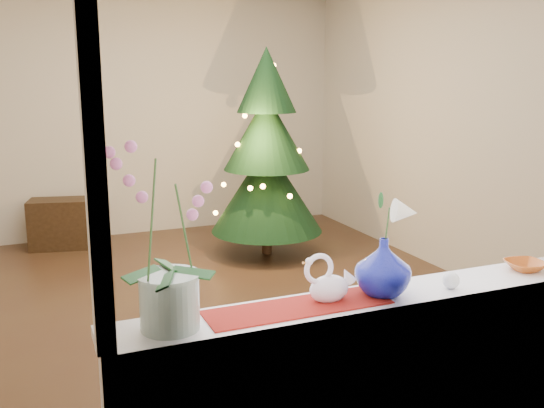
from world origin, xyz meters
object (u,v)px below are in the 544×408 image
at_px(xmas_tree, 267,153).
at_px(swan, 329,278).
at_px(blue_vase, 383,263).
at_px(amber_dish, 525,266).
at_px(orchid_pot, 167,237).
at_px(side_table, 65,223).
at_px(paperweight, 451,280).

bearing_deg(xmas_tree, swan, -108.60).
bearing_deg(swan, xmas_tree, 93.32).
xyz_separation_m(blue_vase, amber_dish, (0.74, 0.02, -0.11)).
bearing_deg(xmas_tree, blue_vase, -105.22).
relative_size(swan, blue_vase, 0.82).
distance_m(amber_dish, xmas_tree, 3.54).
bearing_deg(swan, amber_dish, 21.88).
bearing_deg(orchid_pot, swan, 1.33).
bearing_deg(side_table, amber_dish, -57.01).
distance_m(orchid_pot, paperweight, 1.16).
xyz_separation_m(swan, blue_vase, (0.22, -0.02, 0.04)).
relative_size(blue_vase, paperweight, 3.81).
relative_size(orchid_pot, paperweight, 9.33).
bearing_deg(amber_dish, blue_vase, -178.67).
bearing_deg(blue_vase, paperweight, -9.10).
xyz_separation_m(paperweight, amber_dish, (0.45, 0.06, -0.02)).
relative_size(blue_vase, xmas_tree, 0.13).
bearing_deg(side_table, blue_vase, -65.77).
bearing_deg(paperweight, swan, 172.85).
height_order(blue_vase, amber_dish, blue_vase).
xyz_separation_m(orchid_pot, paperweight, (1.12, -0.05, -0.28)).
bearing_deg(side_table, swan, -68.48).
height_order(orchid_pot, swan, orchid_pot).
height_order(paperweight, amber_dish, paperweight).
bearing_deg(amber_dish, paperweight, -171.96).
xyz_separation_m(orchid_pot, xmas_tree, (1.80, 3.55, -0.23)).
distance_m(blue_vase, xmas_tree, 3.68).
relative_size(swan, xmas_tree, 0.11).
height_order(swan, side_table, swan).
height_order(orchid_pot, side_table, orchid_pot).
bearing_deg(side_table, orchid_pot, -76.14).
bearing_deg(paperweight, orchid_pot, 177.43).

